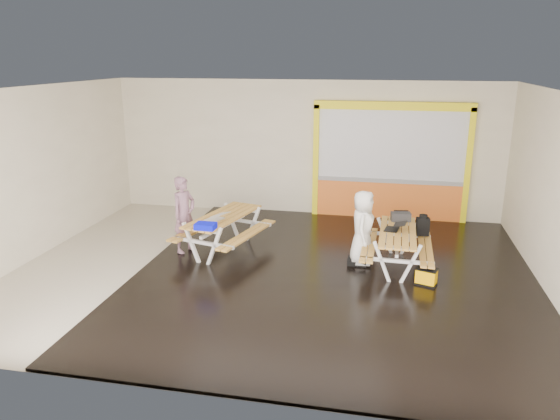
% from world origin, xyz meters
% --- Properties ---
extents(room, '(10.02, 8.02, 3.52)m').
position_xyz_m(room, '(0.00, 0.00, 1.75)').
color(room, '#B7AE9B').
rests_on(room, ground).
extents(deck, '(7.50, 7.98, 0.05)m').
position_xyz_m(deck, '(1.25, 0.00, 0.03)').
color(deck, black).
rests_on(deck, room).
extents(kiosk, '(3.88, 0.16, 3.00)m').
position_xyz_m(kiosk, '(2.20, 3.93, 1.44)').
color(kiosk, orange).
rests_on(kiosk, room).
extents(picnic_table_left, '(1.90, 2.39, 0.84)m').
position_xyz_m(picnic_table_left, '(-1.20, 0.80, 0.64)').
color(picnic_table_left, gold).
rests_on(picnic_table_left, deck).
extents(picnic_table_right, '(1.39, 2.00, 0.79)m').
position_xyz_m(picnic_table_right, '(2.41, 0.63, 0.61)').
color(picnic_table_right, gold).
rests_on(picnic_table_right, deck).
extents(person_left, '(0.59, 0.70, 1.63)m').
position_xyz_m(person_left, '(-1.99, 0.57, 0.88)').
color(person_left, '#7C5667').
rests_on(person_left, deck).
extents(person_right, '(0.50, 0.74, 1.48)m').
position_xyz_m(person_right, '(1.72, 0.63, 0.83)').
color(person_right, white).
rests_on(person_right, deck).
extents(laptop_left, '(0.54, 0.52, 0.18)m').
position_xyz_m(laptop_left, '(-1.24, 0.45, 0.90)').
color(laptop_left, silver).
rests_on(laptop_left, picnic_table_left).
extents(laptop_right, '(0.46, 0.42, 0.17)m').
position_xyz_m(laptop_right, '(2.34, 0.68, 0.85)').
color(laptop_right, black).
rests_on(laptop_right, picnic_table_right).
extents(blue_pouch, '(0.40, 0.28, 0.12)m').
position_xyz_m(blue_pouch, '(-1.27, -0.13, 0.90)').
color(blue_pouch, '#060BE8').
rests_on(blue_pouch, picnic_table_left).
extents(toolbox, '(0.42, 0.26, 0.23)m').
position_xyz_m(toolbox, '(2.46, 1.32, 0.88)').
color(toolbox, black).
rests_on(toolbox, picnic_table_right).
extents(backpack, '(0.28, 0.20, 0.44)m').
position_xyz_m(backpack, '(2.92, 1.31, 0.73)').
color(backpack, black).
rests_on(backpack, picnic_table_right).
extents(dark_case, '(0.39, 0.29, 0.14)m').
position_xyz_m(dark_case, '(1.65, 0.58, 0.12)').
color(dark_case, black).
rests_on(dark_case, deck).
extents(fluke_bag, '(0.43, 0.35, 0.32)m').
position_xyz_m(fluke_bag, '(2.94, -0.14, 0.20)').
color(fluke_bag, black).
rests_on(fluke_bag, deck).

